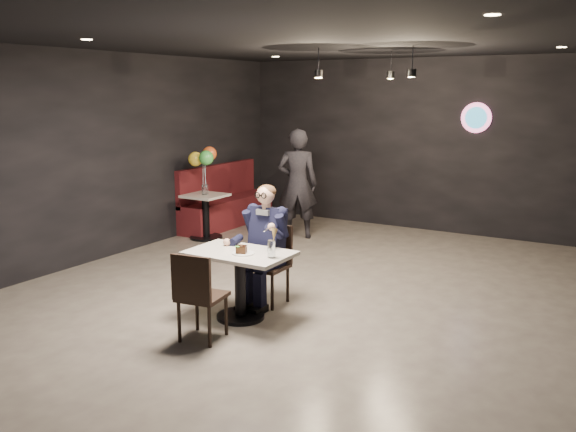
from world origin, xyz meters
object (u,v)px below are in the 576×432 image
Objects in this scene: main_table at (240,285)px; passerby at (297,184)px; seated_man at (267,244)px; side_table at (206,216)px; booth_bench at (227,196)px; chair_far at (267,265)px; chair_near at (202,295)px; sundae_glass at (271,249)px; balloon_vase at (205,190)px.

main_table is 3.86m from passerby.
seated_man is 3.42m from side_table.
chair_far is at bearing -47.45° from booth_bench.
chair_far is 1.00× the size of chair_near.
main_table is 0.62m from sundae_glass.
balloon_vase is at bearing 140.25° from seated_man.
passerby is (1.28, 0.85, 0.08)m from balloon_vase.
chair_near is at bearing -52.22° from balloon_vase.
sundae_glass is 5.02m from booth_bench.
balloon_vase is (-3.03, 2.74, -0.01)m from sundae_glass.
chair_far is at bearing 90.00° from main_table.
chair_near is at bearing -56.32° from booth_bench.
booth_bench reaches higher than chair_far.
chair_far is 0.26m from seated_man.
passerby is at bearing 99.22° from chair_near.
seated_man reaches higher than chair_far.
side_table is 0.44m from balloon_vase.
side_table is (-2.61, 2.17, -0.07)m from chair_far.
sundae_glass is (0.42, -0.02, 0.47)m from main_table.
seated_man is 3.31m from passerby.
booth_bench is at bearing 128.04° from main_table.
booth_bench is 1.08m from balloon_vase.
chair_near is 4.28m from balloon_vase.
sundae_glass is 1.09× the size of balloon_vase.
chair_near is at bearing 81.29° from passerby.
chair_far is 0.50× the size of passerby.
sundae_glass is at bearing -53.89° from seated_man.
chair_near is at bearing -52.22° from side_table.
main_table is 3.78m from side_table.
passerby is at bearing -5.33° from booth_bench.
passerby reaches higher than sundae_glass.
main_table is 1.20× the size of chair_far.
main_table is at bearing 84.23° from passerby.
sundae_glass reaches higher than chair_far.
main_table is at bearing -90.00° from seated_man.
sundae_glass is 4.00m from passerby.
passerby reaches higher than seated_man.
balloon_vase is at bearing 133.82° from main_table.
chair_far reaches higher than balloon_vase.
chair_far is (0.00, 0.55, 0.09)m from main_table.
booth_bench reaches higher than side_table.
booth_bench is at bearing 106.70° from side_table.
seated_man reaches higher than main_table.
chair_near is 5.25m from booth_bench.
main_table is 6.11× the size of sundae_glass.
passerby is at bearing 110.47° from main_table.
side_table is 1.62m from passerby.
booth_bench reaches higher than main_table.
seated_man is 0.72m from sundae_glass.
main_table is at bearing 177.12° from sundae_glass.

